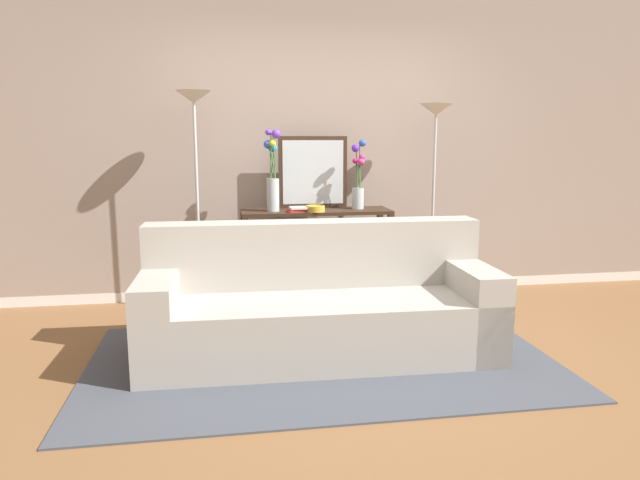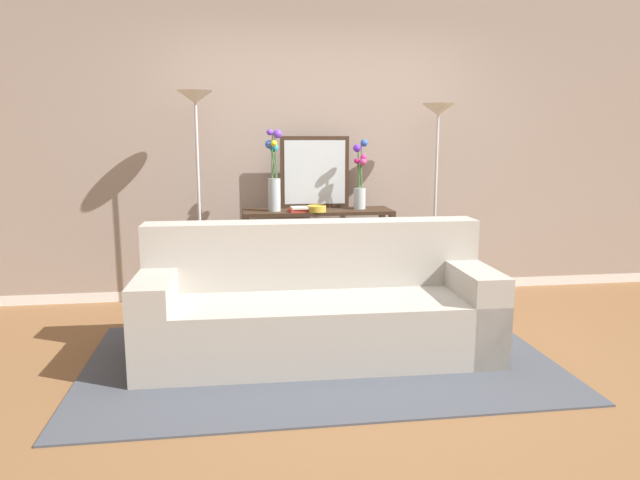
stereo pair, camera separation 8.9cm
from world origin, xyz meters
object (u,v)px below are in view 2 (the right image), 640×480
(vase_short_flowers, at_px, (360,182))
(book_stack, at_px, (300,209))
(vase_tall_flowers, at_px, (274,177))
(console_table, at_px, (318,240))
(floor_lamp_left, at_px, (197,140))
(couch, at_px, (317,308))
(wall_mirror, at_px, (315,172))
(fruit_bowl, at_px, (317,209))
(floor_lamp_right, at_px, (437,148))
(book_row_under_console, at_px, (276,300))

(vase_short_flowers, height_order, book_stack, vase_short_flowers)
(vase_short_flowers, bearing_deg, vase_tall_flowers, -176.72)
(console_table, bearing_deg, floor_lamp_left, -177.09)
(couch, distance_m, book_stack, 1.19)
(wall_mirror, xyz_separation_m, fruit_bowl, (-0.03, -0.30, -0.28))
(vase_short_flowers, distance_m, fruit_bowl, 0.47)
(floor_lamp_left, bearing_deg, fruit_bowl, -4.62)
(floor_lamp_right, xyz_separation_m, book_stack, (-1.19, -0.05, -0.51))
(vase_tall_flowers, xyz_separation_m, vase_short_flowers, (0.75, 0.04, -0.05))
(fruit_bowl, relative_size, book_row_under_console, 0.50)
(book_stack, bearing_deg, floor_lamp_left, 176.82)
(floor_lamp_right, height_order, book_row_under_console, floor_lamp_right)
(floor_lamp_left, bearing_deg, couch, -53.33)
(console_table, distance_m, book_stack, 0.34)
(book_stack, bearing_deg, wall_mirror, 59.04)
(floor_lamp_right, bearing_deg, vase_short_flowers, 174.18)
(couch, distance_m, book_row_under_console, 1.20)
(floor_lamp_left, bearing_deg, vase_short_flowers, 2.81)
(wall_mirror, bearing_deg, floor_lamp_right, -11.89)
(couch, xyz_separation_m, floor_lamp_right, (1.20, 1.11, 1.05))
(wall_mirror, distance_m, fruit_bowl, 0.41)
(floor_lamp_right, height_order, fruit_bowl, floor_lamp_right)
(vase_tall_flowers, relative_size, fruit_bowl, 4.29)
(floor_lamp_right, xyz_separation_m, vase_short_flowers, (-0.66, 0.07, -0.29))
(floor_lamp_left, xyz_separation_m, floor_lamp_right, (2.02, 0.00, -0.06))
(fruit_bowl, bearing_deg, vase_tall_flowers, 163.48)
(console_table, height_order, fruit_bowl, fruit_bowl)
(wall_mirror, bearing_deg, vase_tall_flowers, -152.53)
(floor_lamp_left, bearing_deg, book_stack, -3.18)
(couch, height_order, book_stack, book_stack)
(fruit_bowl, height_order, book_stack, fruit_bowl)
(floor_lamp_right, height_order, vase_tall_flowers, floor_lamp_right)
(console_table, bearing_deg, couch, -98.30)
(couch, xyz_separation_m, wall_mirror, (0.17, 1.32, 0.84))
(console_table, height_order, wall_mirror, wall_mirror)
(console_table, distance_m, floor_lamp_right, 1.30)
(console_table, bearing_deg, wall_mirror, 90.39)
(wall_mirror, height_order, vase_tall_flowers, vase_tall_flowers)
(vase_short_flowers, bearing_deg, couch, -114.78)
(floor_lamp_right, xyz_separation_m, fruit_bowl, (-1.06, -0.08, -0.50))
(book_row_under_console, bearing_deg, vase_short_flowers, 1.27)
(console_table, distance_m, floor_lamp_left, 1.31)
(couch, distance_m, vase_tall_flowers, 1.41)
(wall_mirror, relative_size, vase_tall_flowers, 0.92)
(floor_lamp_right, bearing_deg, wall_mirror, 168.11)
(floor_lamp_left, relative_size, vase_short_flowers, 3.05)
(couch, relative_size, vase_tall_flowers, 3.45)
(couch, height_order, floor_lamp_left, floor_lamp_left)
(floor_lamp_left, bearing_deg, wall_mirror, 12.34)
(vase_short_flowers, height_order, fruit_bowl, vase_short_flowers)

